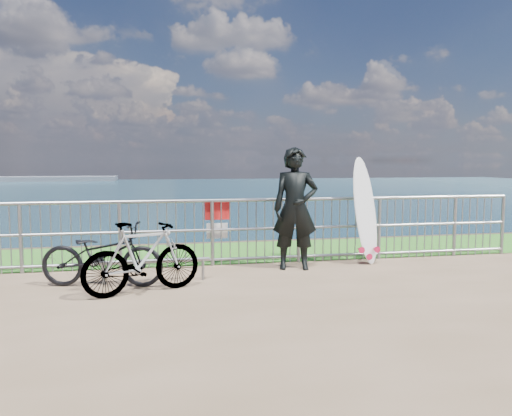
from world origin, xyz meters
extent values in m
plane|color=#2A721F|center=(0.00, 2.70, 0.01)|extent=(120.00, 120.00, 0.00)
cube|color=brown|center=(0.00, 3.90, -2.50)|extent=(120.00, 0.30, 5.00)
plane|color=#18384A|center=(0.00, 90.00, -5.00)|extent=(260.00, 260.00, 0.00)
cube|color=#565E68|center=(-50.00, 168.00, -4.25)|extent=(70.00, 12.00, 1.50)
cylinder|color=gray|center=(0.00, 1.60, 1.10)|extent=(10.00, 0.06, 0.06)
cylinder|color=gray|center=(0.00, 1.60, 0.61)|extent=(10.00, 0.05, 0.05)
cylinder|color=gray|center=(0.00, 1.60, 0.10)|extent=(10.00, 0.05, 0.05)
cylinder|color=gray|center=(-3.50, 1.60, 0.55)|extent=(0.06, 0.06, 1.10)
cylinder|color=gray|center=(-2.00, 1.60, 0.55)|extent=(0.06, 0.06, 1.10)
cylinder|color=gray|center=(-0.50, 1.60, 0.55)|extent=(0.06, 0.06, 1.10)
cylinder|color=gray|center=(1.00, 1.60, 0.55)|extent=(0.06, 0.06, 1.10)
cylinder|color=gray|center=(2.50, 1.60, 0.55)|extent=(0.06, 0.06, 1.10)
cylinder|color=gray|center=(4.00, 1.60, 0.55)|extent=(0.06, 0.06, 1.10)
cylinder|color=gray|center=(5.00, 1.60, 0.55)|extent=(0.06, 0.06, 1.10)
cube|color=red|center=(-0.41, 1.66, 0.92)|extent=(0.42, 0.02, 0.30)
cube|color=white|center=(-0.41, 1.66, 0.92)|extent=(0.38, 0.01, 0.08)
cube|color=white|center=(-0.41, 1.66, 0.58)|extent=(0.36, 0.02, 0.26)
imported|color=black|center=(0.79, 1.08, 0.99)|extent=(0.80, 0.60, 1.98)
ellipsoid|color=silver|center=(2.11, 1.33, 0.92)|extent=(0.60, 0.57, 1.84)
cone|color=#BF143C|center=(1.97, 1.21, 0.26)|extent=(0.11, 0.20, 0.11)
cone|color=#BF143C|center=(2.25, 1.21, 0.26)|extent=(0.11, 0.20, 0.11)
cone|color=#BF143C|center=(2.11, 1.21, 0.14)|extent=(0.11, 0.20, 0.11)
imported|color=black|center=(-2.17, 0.51, 0.45)|extent=(1.80, 0.96, 0.90)
imported|color=black|center=(-1.60, 0.01, 0.48)|extent=(1.67, 0.99, 0.97)
cylinder|color=gray|center=(-1.46, 0.62, 0.32)|extent=(1.62, 0.05, 0.05)
cylinder|color=gray|center=(-2.17, 0.62, 0.16)|extent=(0.04, 0.04, 0.32)
cylinder|color=gray|center=(-0.75, 0.62, 0.16)|extent=(0.04, 0.04, 0.32)
camera|label=1|loc=(-1.39, -6.67, 1.77)|focal=35.00mm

